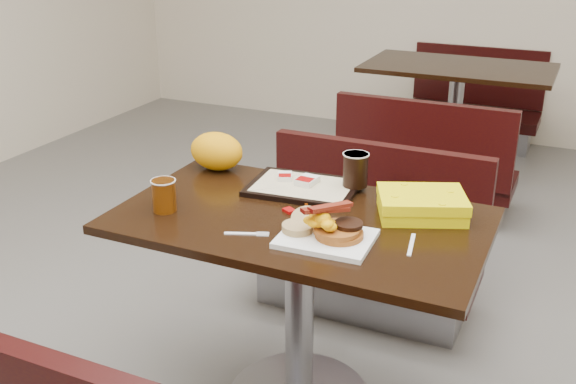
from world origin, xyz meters
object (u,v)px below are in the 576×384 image
at_px(clamshell, 422,205).
at_px(fork, 240,234).
at_px(pancake_stack, 339,232).
at_px(bench_near_n, 363,237).
at_px(knife, 411,245).
at_px(tray, 303,187).
at_px(paper_bag, 217,151).
at_px(table_near, 299,315).
at_px(hashbrown_sleeve_left, 285,176).
at_px(bench_far_s, 429,154).
at_px(platter, 326,239).
at_px(table_far, 454,121).
at_px(bench_far_n, 472,99).
at_px(hashbrown_sleeve_right, 307,181).
at_px(coffee_cup_near, 164,196).
at_px(coffee_cup_far, 355,170).

bearing_deg(clamshell, fork, -164.26).
bearing_deg(pancake_stack, bench_near_n, 102.32).
xyz_separation_m(knife, tray, (-0.47, 0.27, 0.01)).
xyz_separation_m(tray, paper_bag, (-0.39, 0.06, 0.06)).
height_order(table_near, hashbrown_sleeve_left, hashbrown_sleeve_left).
distance_m(bench_far_s, tray, 1.73).
distance_m(bench_far_s, platter, 2.08).
distance_m(table_near, hashbrown_sleeve_left, 0.50).
relative_size(bench_near_n, table_far, 0.83).
bearing_deg(bench_far_n, hashbrown_sleeve_right, -91.40).
bearing_deg(hashbrown_sleeve_right, hashbrown_sleeve_left, 179.10).
xyz_separation_m(knife, clamshell, (-0.03, 0.22, 0.04)).
bearing_deg(paper_bag, hashbrown_sleeve_left, -5.27).
height_order(bench_far_n, hashbrown_sleeve_left, hashbrown_sleeve_left).
relative_size(table_far, tray, 3.16).
xyz_separation_m(bench_far_s, coffee_cup_near, (-0.43, -2.04, 0.44)).
xyz_separation_m(table_far, hashbrown_sleeve_right, (-0.07, -2.37, 0.40)).
bearing_deg(paper_bag, bench_far_n, 81.21).
bearing_deg(bench_far_n, knife, -83.47).
distance_m(hashbrown_sleeve_left, paper_bag, 0.31).
relative_size(fork, hashbrown_sleeve_right, 1.63).
height_order(bench_near_n, hashbrown_sleeve_right, hashbrown_sleeve_right).
bearing_deg(bench_far_n, fork, -91.89).
height_order(knife, paper_bag, paper_bag).
relative_size(pancake_stack, hashbrown_sleeve_left, 2.12).
height_order(bench_far_n, clamshell, clamshell).
xyz_separation_m(table_far, pancake_stack, (0.18, -2.72, 0.41)).
bearing_deg(pancake_stack, clamshell, 58.50).
distance_m(platter, hashbrown_sleeve_left, 0.49).
bearing_deg(platter, paper_bag, 143.76).
xyz_separation_m(bench_near_n, fork, (-0.12, -0.90, 0.39)).
distance_m(table_near, coffee_cup_far, 0.54).
height_order(tray, clamshell, clamshell).
bearing_deg(bench_far_s, platter, -86.00).
height_order(table_near, tray, tray).
xyz_separation_m(platter, hashbrown_sleeve_right, (-0.22, 0.37, 0.02)).
bearing_deg(pancake_stack, table_far, 93.76).
xyz_separation_m(fork, clamshell, (0.47, 0.37, 0.04)).
bearing_deg(paper_bag, platter, -33.53).
distance_m(hashbrown_sleeve_right, paper_bag, 0.40).
relative_size(bench_far_s, coffee_cup_far, 8.31).
relative_size(pancake_stack, coffee_cup_far, 1.22).
bearing_deg(tray, clamshell, -10.29).
bearing_deg(pancake_stack, hashbrown_sleeve_right, 125.80).
height_order(table_far, coffee_cup_far, coffee_cup_far).
height_order(bench_far_n, hashbrown_sleeve_right, hashbrown_sleeve_right).
distance_m(bench_near_n, platter, 0.93).
xyz_separation_m(table_far, knife, (0.38, -2.65, 0.38)).
bearing_deg(paper_bag, hashbrown_sleeve_right, -5.55).
xyz_separation_m(table_far, fork, (-0.12, -2.80, 0.38)).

